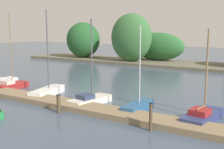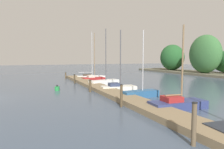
{
  "view_description": "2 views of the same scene",
  "coord_description": "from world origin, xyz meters",
  "px_view_note": "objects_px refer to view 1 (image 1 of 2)",
  "views": [
    {
      "loc": [
        12.23,
        -3.54,
        5.16
      ],
      "look_at": [
        1.11,
        13.59,
        1.92
      ],
      "focal_mm": 46.33,
      "sensor_mm": 36.0,
      "label": 1
    },
    {
      "loc": [
        17.25,
        3.84,
        3.14
      ],
      "look_at": [
        0.16,
        11.35,
        1.57
      ],
      "focal_mm": 31.25,
      "sensor_mm": 36.0,
      "label": 2
    }
  ],
  "objects_px": {
    "sailboat_1": "(12,85)",
    "sailboat_5": "(203,115)",
    "mooring_piling_3": "(151,117)",
    "sailboat_4": "(139,106)",
    "channel_buoy_0": "(0,115)",
    "mooring_piling_2": "(59,104)",
    "sailboat_2": "(48,91)",
    "sailboat_3": "(91,99)"
  },
  "relations": [
    {
      "from": "sailboat_2",
      "to": "channel_buoy_0",
      "type": "distance_m",
      "value": 6.16
    },
    {
      "from": "sailboat_2",
      "to": "channel_buoy_0",
      "type": "xyz_separation_m",
      "value": [
        2.0,
        -5.83,
        -0.15
      ]
    },
    {
      "from": "channel_buoy_0",
      "to": "sailboat_4",
      "type": "bearing_deg",
      "value": 44.11
    },
    {
      "from": "sailboat_3",
      "to": "channel_buoy_0",
      "type": "distance_m",
      "value": 6.01
    },
    {
      "from": "sailboat_4",
      "to": "mooring_piling_3",
      "type": "height_order",
      "value": "sailboat_4"
    },
    {
      "from": "mooring_piling_2",
      "to": "channel_buoy_0",
      "type": "bearing_deg",
      "value": -127.31
    },
    {
      "from": "sailboat_1",
      "to": "sailboat_2",
      "type": "xyz_separation_m",
      "value": [
        4.56,
        -0.1,
        0.03
      ]
    },
    {
      "from": "sailboat_2",
      "to": "mooring_piling_2",
      "type": "height_order",
      "value": "sailboat_2"
    },
    {
      "from": "sailboat_4",
      "to": "mooring_piling_2",
      "type": "relative_size",
      "value": 4.7
    },
    {
      "from": "sailboat_3",
      "to": "mooring_piling_3",
      "type": "xyz_separation_m",
      "value": [
        5.83,
        -2.64,
        0.4
      ]
    },
    {
      "from": "sailboat_5",
      "to": "channel_buoy_0",
      "type": "bearing_deg",
      "value": 125.79
    },
    {
      "from": "sailboat_1",
      "to": "sailboat_4",
      "type": "height_order",
      "value": "sailboat_1"
    },
    {
      "from": "sailboat_4",
      "to": "mooring_piling_3",
      "type": "xyz_separation_m",
      "value": [
        2.24,
        -2.96,
        0.43
      ]
    },
    {
      "from": "sailboat_4",
      "to": "channel_buoy_0",
      "type": "height_order",
      "value": "sailboat_4"
    },
    {
      "from": "mooring_piling_3",
      "to": "mooring_piling_2",
      "type": "bearing_deg",
      "value": -178.53
    },
    {
      "from": "sailboat_1",
      "to": "channel_buoy_0",
      "type": "bearing_deg",
      "value": -134.4
    },
    {
      "from": "sailboat_2",
      "to": "mooring_piling_3",
      "type": "relative_size",
      "value": 4.43
    },
    {
      "from": "sailboat_1",
      "to": "sailboat_5",
      "type": "bearing_deg",
      "value": -92.05
    },
    {
      "from": "sailboat_5",
      "to": "mooring_piling_3",
      "type": "height_order",
      "value": "sailboat_5"
    },
    {
      "from": "sailboat_1",
      "to": "mooring_piling_3",
      "type": "height_order",
      "value": "sailboat_1"
    },
    {
      "from": "mooring_piling_3",
      "to": "channel_buoy_0",
      "type": "height_order",
      "value": "mooring_piling_3"
    },
    {
      "from": "sailboat_5",
      "to": "mooring_piling_2",
      "type": "distance_m",
      "value": 8.63
    },
    {
      "from": "sailboat_4",
      "to": "channel_buoy_0",
      "type": "bearing_deg",
      "value": 133.04
    },
    {
      "from": "sailboat_5",
      "to": "mooring_piling_3",
      "type": "xyz_separation_m",
      "value": [
        -1.79,
        -3.14,
        0.4
      ]
    },
    {
      "from": "sailboat_4",
      "to": "channel_buoy_0",
      "type": "relative_size",
      "value": 9.61
    },
    {
      "from": "mooring_piling_3",
      "to": "channel_buoy_0",
      "type": "xyz_separation_m",
      "value": [
        -8.24,
        -2.86,
        -0.53
      ]
    },
    {
      "from": "mooring_piling_2",
      "to": "channel_buoy_0",
      "type": "distance_m",
      "value": 3.42
    },
    {
      "from": "sailboat_3",
      "to": "mooring_piling_3",
      "type": "distance_m",
      "value": 6.41
    },
    {
      "from": "sailboat_4",
      "to": "mooring_piling_2",
      "type": "bearing_deg",
      "value": 127.26
    },
    {
      "from": "sailboat_1",
      "to": "mooring_piling_3",
      "type": "relative_size",
      "value": 4.44
    },
    {
      "from": "sailboat_5",
      "to": "mooring_piling_2",
      "type": "height_order",
      "value": "sailboat_5"
    },
    {
      "from": "sailboat_4",
      "to": "sailboat_1",
      "type": "bearing_deg",
      "value": 88.45
    },
    {
      "from": "sailboat_2",
      "to": "sailboat_5",
      "type": "height_order",
      "value": "sailboat_2"
    },
    {
      "from": "sailboat_4",
      "to": "sailboat_5",
      "type": "xyz_separation_m",
      "value": [
        4.03,
        0.18,
        0.03
      ]
    },
    {
      "from": "sailboat_4",
      "to": "channel_buoy_0",
      "type": "distance_m",
      "value": 8.36
    },
    {
      "from": "sailboat_2",
      "to": "sailboat_3",
      "type": "height_order",
      "value": "sailboat_2"
    },
    {
      "from": "sailboat_5",
      "to": "mooring_piling_2",
      "type": "relative_size",
      "value": 4.51
    },
    {
      "from": "sailboat_2",
      "to": "sailboat_3",
      "type": "xyz_separation_m",
      "value": [
        4.41,
        -0.33,
        -0.02
      ]
    },
    {
      "from": "sailboat_1",
      "to": "sailboat_3",
      "type": "height_order",
      "value": "sailboat_1"
    },
    {
      "from": "sailboat_2",
      "to": "mooring_piling_3",
      "type": "height_order",
      "value": "sailboat_2"
    },
    {
      "from": "mooring_piling_2",
      "to": "sailboat_3",
      "type": "bearing_deg",
      "value": 82.76
    },
    {
      "from": "sailboat_4",
      "to": "mooring_piling_3",
      "type": "relative_size",
      "value": 3.64
    }
  ]
}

